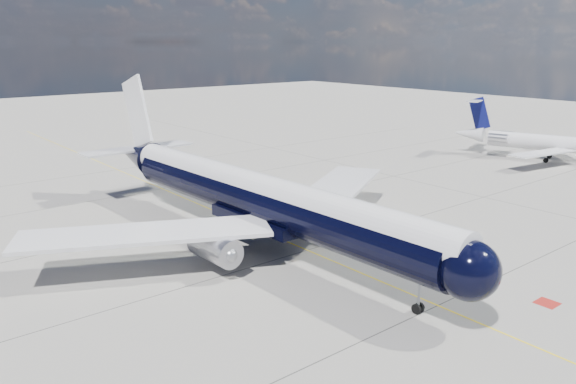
% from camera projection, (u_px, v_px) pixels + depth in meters
% --- Properties ---
extents(ground, '(320.00, 320.00, 0.00)m').
position_uv_depth(ground, '(200.00, 205.00, 68.51)').
color(ground, '#99968E').
rests_on(ground, ground).
extents(taxiway_centerline, '(0.16, 160.00, 0.01)m').
position_uv_depth(taxiway_centerline, '(222.00, 214.00, 64.77)').
color(taxiway_centerline, yellow).
rests_on(taxiway_centerline, ground).
extents(red_marking, '(1.60, 1.60, 0.01)m').
position_uv_depth(red_marking, '(547.00, 303.00, 42.70)').
color(red_marking, maroon).
rests_on(red_marking, ground).
extents(main_airliner, '(44.03, 53.56, 15.48)m').
position_uv_depth(main_airliner, '(254.00, 196.00, 54.13)').
color(main_airliner, black).
rests_on(main_airliner, ground).
extents(regional_jet, '(24.59, 28.97, 10.08)m').
position_uv_depth(regional_jet, '(543.00, 141.00, 93.59)').
color(regional_jet, silver).
rests_on(regional_jet, ground).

